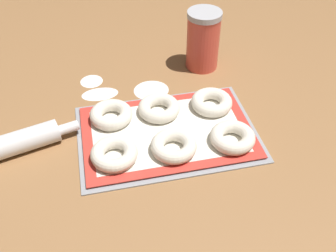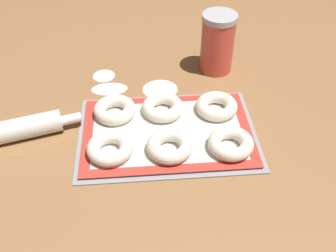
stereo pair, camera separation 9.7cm
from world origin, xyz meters
The scene contains 13 objects.
ground_plane centered at (0.00, 0.00, 0.00)m, with size 2.80×2.80×0.00m, color olive.
baking_tray centered at (0.00, -0.01, 0.00)m, with size 0.44×0.30×0.01m.
baking_mat centered at (0.00, -0.01, 0.01)m, with size 0.42×0.28×0.00m.
bagel_front_left centered at (-0.14, -0.07, 0.03)m, with size 0.11×0.11×0.03m.
bagel_front_center centered at (0.00, -0.08, 0.03)m, with size 0.11×0.11×0.03m.
bagel_front_right centered at (0.14, -0.08, 0.03)m, with size 0.11×0.11×0.03m.
bagel_back_left centered at (-0.13, 0.07, 0.03)m, with size 0.11×0.11×0.03m.
bagel_back_center centered at (-0.01, 0.07, 0.03)m, with size 0.11×0.11×0.03m.
bagel_back_right centered at (0.13, 0.06, 0.03)m, with size 0.11×0.11×0.03m.
flour_canister centered at (0.17, 0.27, 0.09)m, with size 0.10×0.10×0.18m.
flour_patch_near centered at (-0.17, 0.26, 0.00)m, with size 0.06×0.07×0.00m.
flour_patch_far centered at (-0.15, 0.20, 0.00)m, with size 0.10×0.06×0.00m.
flour_patch_side centered at (-0.01, 0.18, 0.00)m, with size 0.10×0.09×0.00m.
Camera 1 is at (-0.15, -0.70, 0.68)m, focal length 42.00 mm.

